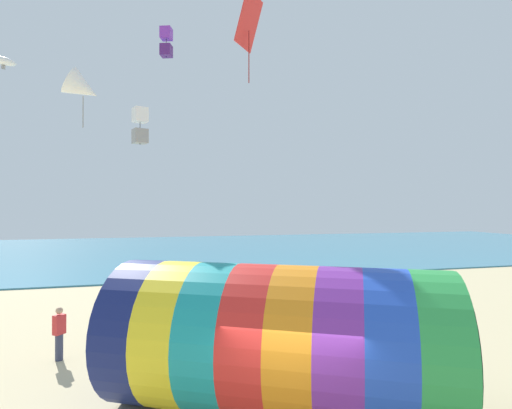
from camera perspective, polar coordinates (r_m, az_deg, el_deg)
The scene contains 9 objects.
sea at distance 47.10m, azimuth -11.56°, elevation -6.36°, with size 120.00×40.00×0.10m, color teal.
giant_inflatable_tube at distance 10.09m, azimuth 3.21°, elevation -18.69°, with size 8.64×6.89×3.55m.
kite_white_delta at distance 13.32m, azimuth -23.47°, elevation 15.02°, with size 1.23×0.95×1.76m.
kite_white_box at distance 16.85m, azimuth -16.23°, elevation 10.77°, with size 0.68×0.68×1.51m.
kite_white_parafoil at distance 21.29m, azimuth -32.39°, elevation 16.94°, with size 1.09×1.03×0.56m.
kite_purple_box at distance 22.72m, azimuth -12.70°, elevation 21.69°, with size 0.71×0.71×1.58m.
kite_red_diamond at distance 13.32m, azimuth -1.02°, elevation 24.63°, with size 1.06×1.15×2.65m.
bystander_near_water at distance 14.96m, azimuth -26.30°, elevation -16.13°, with size 0.40×0.42×1.71m.
bystander_mid_beach at distance 22.11m, azimuth 23.42°, elevation -11.14°, with size 0.42×0.36×1.61m.
Camera 1 is at (-2.63, -7.60, 4.94)m, focal length 28.00 mm.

